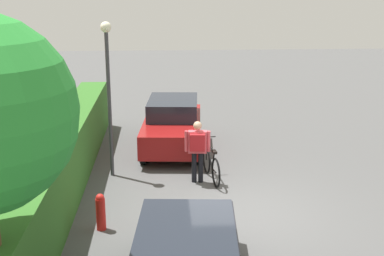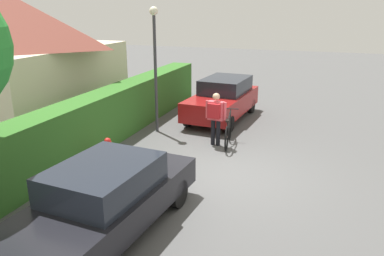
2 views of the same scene
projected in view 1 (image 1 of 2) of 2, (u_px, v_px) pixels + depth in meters
ground_plane at (243, 212)px, 11.48m from camera, size 60.00×60.00×0.00m
hedge_row at (52, 184)px, 11.01m from camera, size 15.54×0.90×1.61m
parked_car_far at (173, 124)px, 15.81m from camera, size 4.14×2.04×1.53m
bicycle at (211, 165)px, 13.31m from camera, size 1.77×0.50×1.04m
person_rider at (197, 146)px, 12.97m from camera, size 0.38×0.66×1.65m
street_lamp at (108, 78)px, 13.02m from camera, size 0.28×0.28×4.11m
fire_hydrant at (101, 211)px, 10.57m from camera, size 0.20×0.20×0.81m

